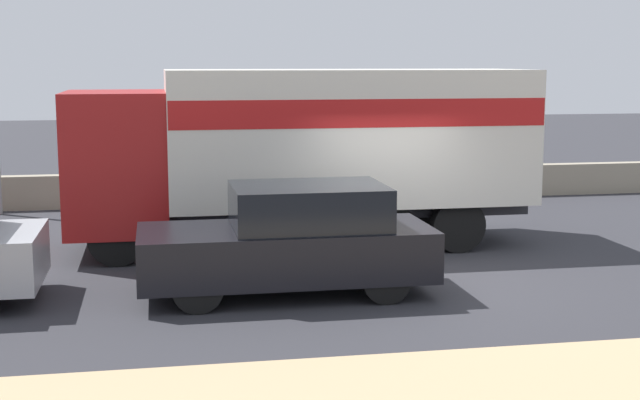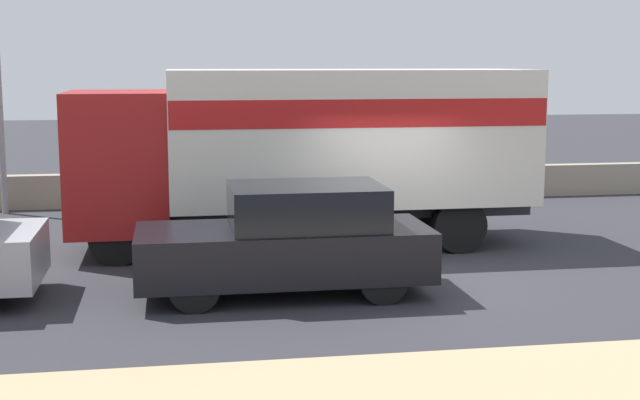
% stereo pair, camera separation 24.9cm
% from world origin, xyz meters
% --- Properties ---
extents(ground_plane, '(80.00, 80.00, 0.00)m').
position_xyz_m(ground_plane, '(0.00, 0.00, 0.00)').
color(ground_plane, '#2D2D33').
extents(stone_wall_backdrop, '(60.00, 0.35, 0.77)m').
position_xyz_m(stone_wall_backdrop, '(0.00, 7.93, 0.39)').
color(stone_wall_backdrop, gray).
rests_on(stone_wall_backdrop, ground_plane).
extents(box_truck, '(8.20, 2.52, 3.20)m').
position_xyz_m(box_truck, '(-1.09, 2.82, 1.92)').
color(box_truck, maroon).
rests_on(box_truck, ground_plane).
extents(car_hatchback, '(4.20, 1.74, 1.59)m').
position_xyz_m(car_hatchback, '(-1.93, -0.51, 0.79)').
color(car_hatchback, black).
rests_on(car_hatchback, ground_plane).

